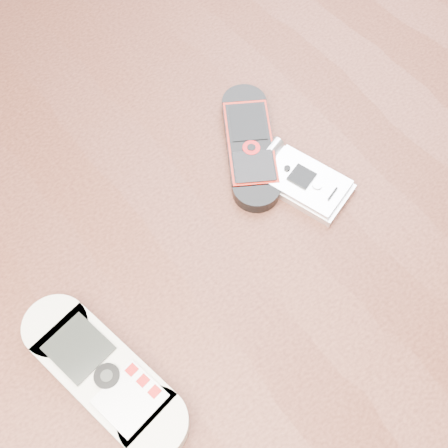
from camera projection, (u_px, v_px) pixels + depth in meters
ground at (222, 416)px, 1.22m from camera, size 4.00×4.00×0.00m
table at (220, 280)px, 0.65m from camera, size 1.20×0.80×0.75m
nokia_white at (103, 374)px, 0.49m from camera, size 0.08×0.17×0.02m
nokia_black_red at (250, 145)px, 0.60m from camera, size 0.11×0.15×0.01m
motorola_razr at (304, 182)px, 0.58m from camera, size 0.08×0.11×0.01m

